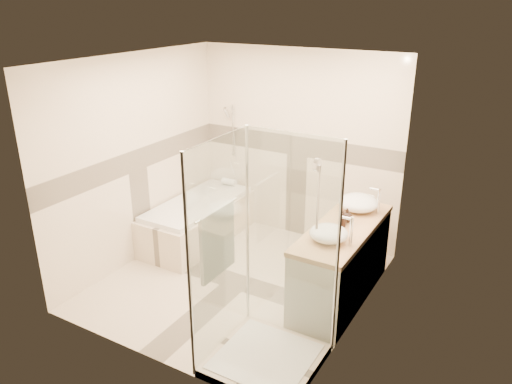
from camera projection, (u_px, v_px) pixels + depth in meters
The scene contains 12 objects.
room at pixel (241, 180), 5.28m from camera, with size 2.82×3.02×2.52m.
bathtub at pixel (198, 219), 6.65m from camera, with size 0.75×1.70×0.56m.
vanity at pixel (341, 262), 5.32m from camera, with size 0.58×1.62×0.85m.
shower_enclosure at pixel (258, 308), 4.41m from camera, with size 0.96×0.93×2.04m.
vessel_sink_near at pixel (358, 203), 5.54m from camera, with size 0.44×0.44×0.18m, color white.
vessel_sink_far at pixel (329, 233), 4.85m from camera, with size 0.38×0.38×0.15m, color white.
faucet_near at pixel (378, 199), 5.40m from camera, with size 0.12×0.03×0.30m.
faucet_far at pixel (350, 229), 4.71m from camera, with size 0.12×0.03×0.30m.
amenity_bottle_a at pixel (343, 219), 5.16m from camera, with size 0.07×0.07×0.16m, color black.
amenity_bottle_b at pixel (347, 215), 5.25m from camera, with size 0.12×0.12×0.15m, color black.
folded_towels at pixel (365, 200), 5.73m from camera, with size 0.14×0.23×0.07m, color white.
rolled_towel at pixel (229, 182), 7.10m from camera, with size 0.10×0.10×0.21m, color white.
Camera 1 is at (2.68, -4.20, 3.08)m, focal length 35.00 mm.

